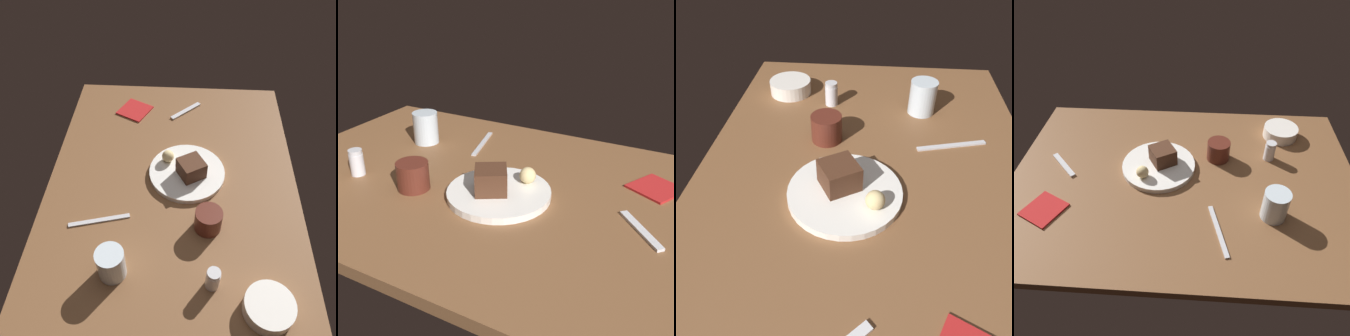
# 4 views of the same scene
# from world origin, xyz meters

# --- Properties ---
(dining_table) EXTENTS (1.20, 0.84, 0.03)m
(dining_table) POSITION_xyz_m (0.00, 0.00, 0.01)
(dining_table) COLOR brown
(dining_table) RESTS_ON ground
(dessert_plate) EXTENTS (0.26, 0.26, 0.02)m
(dessert_plate) POSITION_xyz_m (-0.09, 0.05, 0.04)
(dessert_plate) COLOR white
(dessert_plate) RESTS_ON dining_table
(chocolate_cake_slice) EXTENTS (0.11, 0.11, 0.06)m
(chocolate_cake_slice) POSITION_xyz_m (-0.08, 0.06, 0.08)
(chocolate_cake_slice) COLOR #472819
(chocolate_cake_slice) RESTS_ON dessert_plate
(bread_roll) EXTENTS (0.04, 0.04, 0.04)m
(bread_roll) POSITION_xyz_m (-0.14, -0.02, 0.07)
(bread_roll) COLOR #DBC184
(bread_roll) RESTS_ON dessert_plate
(salt_shaker) EXTENTS (0.04, 0.04, 0.07)m
(salt_shaker) POSITION_xyz_m (0.31, 0.13, 0.07)
(salt_shaker) COLOR silver
(salt_shaker) RESTS_ON dining_table
(water_glass) EXTENTS (0.08, 0.08, 0.10)m
(water_glass) POSITION_xyz_m (0.29, -0.15, 0.08)
(water_glass) COLOR silver
(water_glass) RESTS_ON dining_table
(side_bowl) EXTENTS (0.13, 0.13, 0.04)m
(side_bowl) POSITION_xyz_m (0.37, 0.27, 0.05)
(side_bowl) COLOR white
(side_bowl) RESTS_ON dining_table
(coffee_cup) EXTENTS (0.08, 0.08, 0.07)m
(coffee_cup) POSITION_xyz_m (0.12, 0.12, 0.07)
(coffee_cup) COLOR #562319
(coffee_cup) RESTS_ON dining_table
(dessert_spoon) EXTENTS (0.12, 0.12, 0.01)m
(dessert_spoon) POSITION_xyz_m (-0.43, 0.04, 0.03)
(dessert_spoon) COLOR silver
(dessert_spoon) RESTS_ON dining_table
(butter_knife) EXTENTS (0.06, 0.19, 0.01)m
(butter_knife) POSITION_xyz_m (0.12, -0.22, 0.03)
(butter_knife) COLOR silver
(butter_knife) RESTS_ON dining_table
(folded_napkin) EXTENTS (0.15, 0.15, 0.01)m
(folded_napkin) POSITION_xyz_m (-0.43, -0.17, 0.03)
(folded_napkin) COLOR #B21E1E
(folded_napkin) RESTS_ON dining_table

